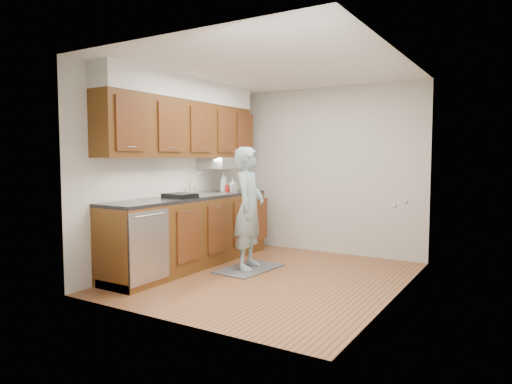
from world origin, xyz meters
TOP-DOWN VIEW (x-y plane):
  - floor at (0.00, 0.00)m, footprint 3.50×3.50m
  - ceiling at (0.00, 0.00)m, footprint 3.50×3.50m
  - wall_left at (-1.50, 0.00)m, footprint 0.02×3.50m
  - wall_right at (1.50, 0.00)m, footprint 0.02×3.50m
  - wall_back at (0.00, 1.75)m, footprint 3.00×0.02m
  - counter at (-1.20, -0.00)m, footprint 0.64×2.80m
  - upper_cabinets at (-1.33, 0.05)m, footprint 0.47×2.80m
  - closet_door at (1.49, 0.30)m, footprint 0.02×1.22m
  - floor_mat at (-0.43, 0.21)m, footprint 0.61×0.96m
  - person at (-0.43, 0.21)m, footprint 0.56×0.71m
  - soap_bottle_a at (-1.23, 0.77)m, footprint 0.14×0.14m
  - soap_bottle_b at (-1.06, 0.76)m, footprint 0.13×0.13m
  - soap_bottle_c at (-1.13, 0.85)m, footprint 0.17×0.17m
  - soda_can at (-1.10, 0.67)m, footprint 0.07×0.07m
  - steel_can at (-0.96, 0.68)m, footprint 0.07×0.07m
  - dish_rack at (-1.14, -0.31)m, footprint 0.40×0.35m

SIDE VIEW (x-z plane):
  - floor at x=0.00m, z-range 0.00..0.00m
  - floor_mat at x=-0.43m, z-range 0.00..0.02m
  - counter at x=-1.20m, z-range -0.16..1.14m
  - person at x=-0.43m, z-range 0.02..1.80m
  - dish_rack at x=-1.14m, z-range 0.94..1.00m
  - soda_can at x=-1.10m, z-range 0.94..1.06m
  - steel_can at x=-0.96m, z-range 0.94..1.07m
  - closet_door at x=1.49m, z-range 0.00..2.05m
  - soap_bottle_c at x=-1.13m, z-range 0.94..1.11m
  - soap_bottle_b at x=-1.06m, z-range 0.94..1.15m
  - soap_bottle_a at x=-1.23m, z-range 0.94..1.23m
  - wall_left at x=-1.50m, z-range 0.00..2.50m
  - wall_right at x=1.50m, z-range 0.00..2.50m
  - wall_back at x=0.00m, z-range 0.00..2.50m
  - upper_cabinets at x=-1.33m, z-range 1.34..2.55m
  - ceiling at x=0.00m, z-range 2.50..2.50m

